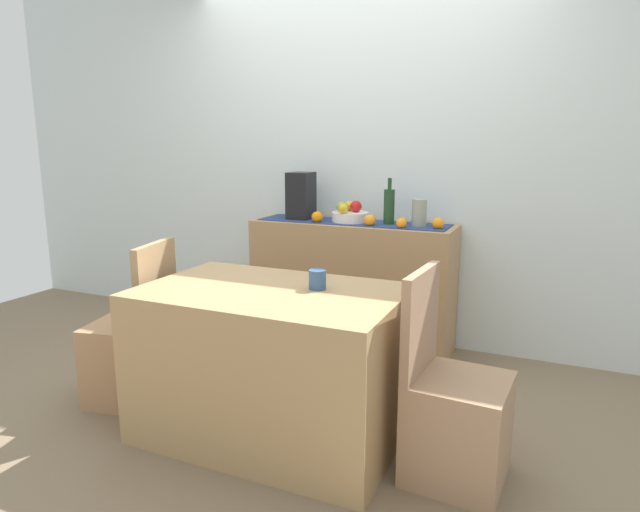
{
  "coord_description": "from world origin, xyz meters",
  "views": [
    {
      "loc": [
        1.35,
        -2.54,
        1.42
      ],
      "look_at": [
        0.05,
        0.39,
        0.75
      ],
      "focal_mm": 30.63,
      "sensor_mm": 36.0,
      "label": 1
    }
  ],
  "objects_px": {
    "ceramic_vase": "(419,213)",
    "coffee_cup": "(317,279)",
    "coffee_maker": "(301,196)",
    "wine_bottle": "(389,206)",
    "chair_near_window": "(133,354)",
    "fruit_bowl": "(350,217)",
    "chair_by_corner": "(454,419)",
    "sideboard_console": "(352,285)",
    "dining_table": "(272,363)"
  },
  "relations": [
    {
      "from": "ceramic_vase",
      "to": "coffee_cup",
      "type": "xyz_separation_m",
      "value": [
        -0.18,
        -1.2,
        -0.18
      ]
    },
    {
      "from": "coffee_cup",
      "to": "coffee_maker",
      "type": "bearing_deg",
      "value": 119.12
    },
    {
      "from": "wine_bottle",
      "to": "chair_near_window",
      "type": "height_order",
      "value": "wine_bottle"
    },
    {
      "from": "coffee_maker",
      "to": "fruit_bowl",
      "type": "bearing_deg",
      "value": 0.0
    },
    {
      "from": "fruit_bowl",
      "to": "ceramic_vase",
      "type": "height_order",
      "value": "ceramic_vase"
    },
    {
      "from": "chair_by_corner",
      "to": "coffee_maker",
      "type": "bearing_deg",
      "value": 136.25
    },
    {
      "from": "sideboard_console",
      "to": "coffee_cup",
      "type": "xyz_separation_m",
      "value": [
        0.28,
        -1.2,
        0.35
      ]
    },
    {
      "from": "chair_near_window",
      "to": "sideboard_console",
      "type": "bearing_deg",
      "value": 58.0
    },
    {
      "from": "fruit_bowl",
      "to": "chair_near_window",
      "type": "distance_m",
      "value": 1.64
    },
    {
      "from": "coffee_cup",
      "to": "chair_near_window",
      "type": "xyz_separation_m",
      "value": [
        -1.08,
        -0.09,
        -0.52
      ]
    },
    {
      "from": "fruit_bowl",
      "to": "chair_by_corner",
      "type": "height_order",
      "value": "fruit_bowl"
    },
    {
      "from": "wine_bottle",
      "to": "chair_near_window",
      "type": "xyz_separation_m",
      "value": [
        -1.06,
        -1.29,
        -0.74
      ]
    },
    {
      "from": "fruit_bowl",
      "to": "wine_bottle",
      "type": "bearing_deg",
      "value": 0.0
    },
    {
      "from": "sideboard_console",
      "to": "fruit_bowl",
      "type": "xyz_separation_m",
      "value": [
        -0.02,
        0.0,
        0.48
      ]
    },
    {
      "from": "coffee_cup",
      "to": "wine_bottle",
      "type": "bearing_deg",
      "value": 90.94
    },
    {
      "from": "coffee_maker",
      "to": "coffee_cup",
      "type": "relative_size",
      "value": 3.62
    },
    {
      "from": "wine_bottle",
      "to": "coffee_maker",
      "type": "xyz_separation_m",
      "value": [
        -0.65,
        0.0,
        0.04
      ]
    },
    {
      "from": "wine_bottle",
      "to": "chair_by_corner",
      "type": "xyz_separation_m",
      "value": [
        0.7,
        -1.29,
        -0.74
      ]
    },
    {
      "from": "coffee_maker",
      "to": "chair_near_window",
      "type": "bearing_deg",
      "value": -107.85
    },
    {
      "from": "dining_table",
      "to": "chair_by_corner",
      "type": "relative_size",
      "value": 1.37
    },
    {
      "from": "ceramic_vase",
      "to": "fruit_bowl",
      "type": "bearing_deg",
      "value": 180.0
    },
    {
      "from": "sideboard_console",
      "to": "chair_by_corner",
      "type": "xyz_separation_m",
      "value": [
        0.96,
        -1.29,
        -0.17
      ]
    },
    {
      "from": "wine_bottle",
      "to": "coffee_cup",
      "type": "xyz_separation_m",
      "value": [
        0.02,
        -1.2,
        -0.22
      ]
    },
    {
      "from": "coffee_cup",
      "to": "chair_by_corner",
      "type": "relative_size",
      "value": 0.1
    },
    {
      "from": "wine_bottle",
      "to": "coffee_maker",
      "type": "relative_size",
      "value": 0.93
    },
    {
      "from": "chair_by_corner",
      "to": "fruit_bowl",
      "type": "bearing_deg",
      "value": 127.02
    },
    {
      "from": "fruit_bowl",
      "to": "chair_by_corner",
      "type": "distance_m",
      "value": 1.74
    },
    {
      "from": "dining_table",
      "to": "coffee_cup",
      "type": "relative_size",
      "value": 13.41
    },
    {
      "from": "coffee_cup",
      "to": "chair_near_window",
      "type": "distance_m",
      "value": 1.2
    },
    {
      "from": "coffee_cup",
      "to": "chair_by_corner",
      "type": "xyz_separation_m",
      "value": [
        0.68,
        -0.09,
        -0.52
      ]
    },
    {
      "from": "coffee_cup",
      "to": "dining_table",
      "type": "bearing_deg",
      "value": -155.11
    },
    {
      "from": "dining_table",
      "to": "chair_by_corner",
      "type": "bearing_deg",
      "value": 0.07
    },
    {
      "from": "fruit_bowl",
      "to": "dining_table",
      "type": "xyz_separation_m",
      "value": [
        0.09,
        -1.29,
        -0.55
      ]
    },
    {
      "from": "chair_by_corner",
      "to": "chair_near_window",
      "type": "bearing_deg",
      "value": 179.92
    },
    {
      "from": "dining_table",
      "to": "coffee_cup",
      "type": "bearing_deg",
      "value": 24.89
    },
    {
      "from": "chair_near_window",
      "to": "fruit_bowl",
      "type": "bearing_deg",
      "value": 58.49
    },
    {
      "from": "wine_bottle",
      "to": "fruit_bowl",
      "type": "bearing_deg",
      "value": 180.0
    },
    {
      "from": "wine_bottle",
      "to": "dining_table",
      "type": "xyz_separation_m",
      "value": [
        -0.18,
        -1.29,
        -0.63
      ]
    },
    {
      "from": "coffee_cup",
      "to": "chair_near_window",
      "type": "height_order",
      "value": "chair_near_window"
    },
    {
      "from": "coffee_maker",
      "to": "chair_near_window",
      "type": "xyz_separation_m",
      "value": [
        -0.41,
        -1.29,
        -0.78
      ]
    },
    {
      "from": "sideboard_console",
      "to": "fruit_bowl",
      "type": "bearing_deg",
      "value": 180.0
    },
    {
      "from": "sideboard_console",
      "to": "chair_by_corner",
      "type": "bearing_deg",
      "value": -53.41
    },
    {
      "from": "fruit_bowl",
      "to": "coffee_maker",
      "type": "bearing_deg",
      "value": 180.0
    },
    {
      "from": "dining_table",
      "to": "coffee_cup",
      "type": "distance_m",
      "value": 0.47
    },
    {
      "from": "sideboard_console",
      "to": "coffee_cup",
      "type": "distance_m",
      "value": 1.28
    },
    {
      "from": "coffee_maker",
      "to": "chair_by_corner",
      "type": "xyz_separation_m",
      "value": [
        1.35,
        -1.29,
        -0.78
      ]
    },
    {
      "from": "wine_bottle",
      "to": "coffee_maker",
      "type": "height_order",
      "value": "coffee_maker"
    },
    {
      "from": "sideboard_console",
      "to": "coffee_maker",
      "type": "relative_size",
      "value": 4.21
    },
    {
      "from": "chair_near_window",
      "to": "chair_by_corner",
      "type": "relative_size",
      "value": 1.0
    },
    {
      "from": "wine_bottle",
      "to": "coffee_cup",
      "type": "relative_size",
      "value": 3.37
    }
  ]
}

